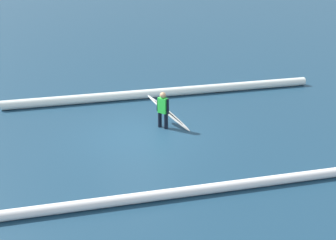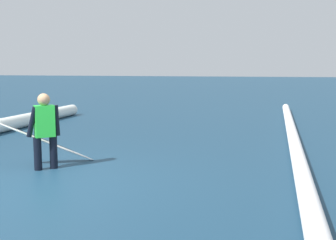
% 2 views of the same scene
% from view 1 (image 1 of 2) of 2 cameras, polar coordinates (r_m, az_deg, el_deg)
% --- Properties ---
extents(ground_plane, '(153.73, 153.73, 0.00)m').
position_cam_1_polar(ground_plane, '(13.20, -4.43, -2.29)').
color(ground_plane, navy).
extents(surfer, '(0.38, 0.49, 1.38)m').
position_cam_1_polar(surfer, '(13.45, -0.79, 1.80)').
color(surfer, black).
rests_on(surfer, ground_plane).
extents(surfboard, '(1.48, 1.70, 1.01)m').
position_cam_1_polar(surfboard, '(13.81, 0.04, 1.13)').
color(surfboard, white).
rests_on(surfboard, ground_plane).
extents(wave_crest_foreground, '(14.13, 0.88, 0.40)m').
position_cam_1_polar(wave_crest_foreground, '(16.97, -0.21, 4.29)').
color(wave_crest_foreground, white).
rests_on(wave_crest_foreground, ground_plane).
extents(wave_crest_midground, '(25.29, 0.49, 0.27)m').
position_cam_1_polar(wave_crest_midground, '(9.70, 0.12, -11.28)').
color(wave_crest_midground, white).
rests_on(wave_crest_midground, ground_plane).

